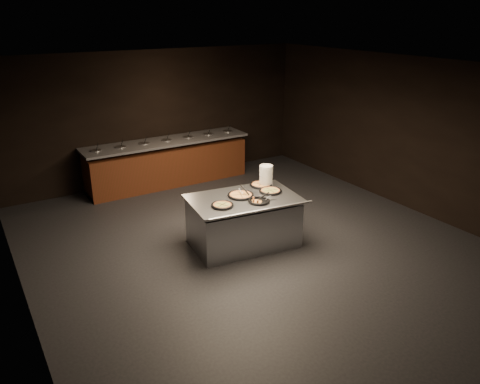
{
  "coord_description": "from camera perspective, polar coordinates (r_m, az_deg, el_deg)",
  "views": [
    {
      "loc": [
        -3.84,
        -5.76,
        3.68
      ],
      "look_at": [
        -0.12,
        0.3,
        0.9
      ],
      "focal_mm": 35.0,
      "sensor_mm": 36.0,
      "label": 1
    }
  ],
  "objects": [
    {
      "name": "pan_cheese_whole",
      "position": [
        7.63,
        0.08,
        -0.37
      ],
      "size": [
        0.43,
        0.43,
        0.04
      ],
      "rotation": [
        0.0,
        0.0,
        -0.32
      ],
      "color": "black",
      "rests_on": "serving_counter"
    },
    {
      "name": "server_right",
      "position": [
        7.45,
        3.25,
        -0.56
      ],
      "size": [
        0.29,
        0.1,
        0.14
      ],
      "rotation": [
        0.0,
        0.0,
        -0.16
      ],
      "color": "#B2B5BA",
      "rests_on": "serving_counter"
    },
    {
      "name": "serving_counter",
      "position": [
        7.74,
        0.42,
        -3.69
      ],
      "size": [
        1.88,
        1.35,
        0.84
      ],
      "rotation": [
        0.0,
        0.0,
        -0.13
      ],
      "color": "#B2B5BA",
      "rests_on": "ground"
    },
    {
      "name": "pan_cheese_slices_a",
      "position": [
        8.09,
        2.57,
        0.91
      ],
      "size": [
        0.39,
        0.39,
        0.04
      ],
      "rotation": [
        0.0,
        0.0,
        0.6
      ],
      "color": "black",
      "rests_on": "serving_counter"
    },
    {
      "name": "pan_veggie_whole",
      "position": [
        7.24,
        -2.17,
        -1.61
      ],
      "size": [
        0.35,
        0.35,
        0.04
      ],
      "rotation": [
        0.0,
        0.0,
        0.41
      ],
      "color": "black",
      "rests_on": "serving_counter"
    },
    {
      "name": "pan_cheese_slices_b",
      "position": [
        7.4,
        2.34,
        -1.09
      ],
      "size": [
        0.35,
        0.35,
        0.04
      ],
      "rotation": [
        0.0,
        0.0,
        2.16
      ],
      "color": "black",
      "rests_on": "serving_counter"
    },
    {
      "name": "pan_veggie_slices",
      "position": [
        7.82,
        3.73,
        0.15
      ],
      "size": [
        0.38,
        0.38,
        0.04
      ],
      "rotation": [
        0.0,
        0.0,
        -0.13
      ],
      "color": "black",
      "rests_on": "serving_counter"
    },
    {
      "name": "salad_bar",
      "position": [
        10.59,
        -8.75,
        3.27
      ],
      "size": [
        3.7,
        0.83,
        1.18
      ],
      "color": "#562014",
      "rests_on": "ground"
    },
    {
      "name": "room",
      "position": [
        7.27,
        2.03,
        3.48
      ],
      "size": [
        7.02,
        8.02,
        2.92
      ],
      "color": "black",
      "rests_on": "ground"
    },
    {
      "name": "server_left",
      "position": [
        7.64,
        0.32,
        0.17
      ],
      "size": [
        0.15,
        0.34,
        0.17
      ],
      "rotation": [
        0.0,
        0.0,
        1.87
      ],
      "color": "#B2B5BA",
      "rests_on": "serving_counter"
    },
    {
      "name": "plate_stack",
      "position": [
        8.07,
        3.19,
        2.02
      ],
      "size": [
        0.23,
        0.23,
        0.35
      ],
      "primitive_type": "cylinder",
      "color": "silver",
      "rests_on": "serving_counter"
    }
  ]
}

